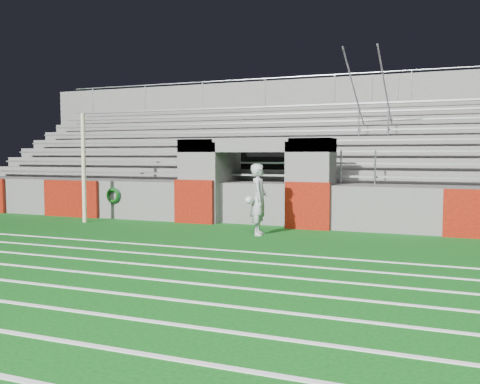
% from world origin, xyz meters
% --- Properties ---
extents(ground, '(90.00, 90.00, 0.00)m').
position_xyz_m(ground, '(0.00, 0.00, 0.00)').
color(ground, '#0C4B12').
rests_on(ground, ground).
extents(field_post, '(0.13, 0.13, 3.40)m').
position_xyz_m(field_post, '(-5.14, 1.92, 1.70)').
color(field_post, beige).
rests_on(field_post, ground).
extents(field_markings, '(28.00, 8.09, 0.01)m').
position_xyz_m(field_markings, '(0.00, -5.00, 0.01)').
color(field_markings, white).
rests_on(field_markings, ground).
extents(stadium_structure, '(26.00, 8.48, 5.42)m').
position_xyz_m(stadium_structure, '(0.00, 7.97, 1.49)').
color(stadium_structure, '#555350').
rests_on(stadium_structure, ground).
extents(goalkeeper_with_ball, '(0.60, 0.78, 1.89)m').
position_xyz_m(goalkeeper_with_ball, '(0.88, 1.45, 0.94)').
color(goalkeeper_with_ball, '#9FA4A8').
rests_on(goalkeeper_with_ball, ground).
extents(hose_coil, '(0.53, 0.14, 0.53)m').
position_xyz_m(hose_coil, '(-4.77, 2.93, 0.78)').
color(hose_coil, '#0D431D').
rests_on(hose_coil, ground).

